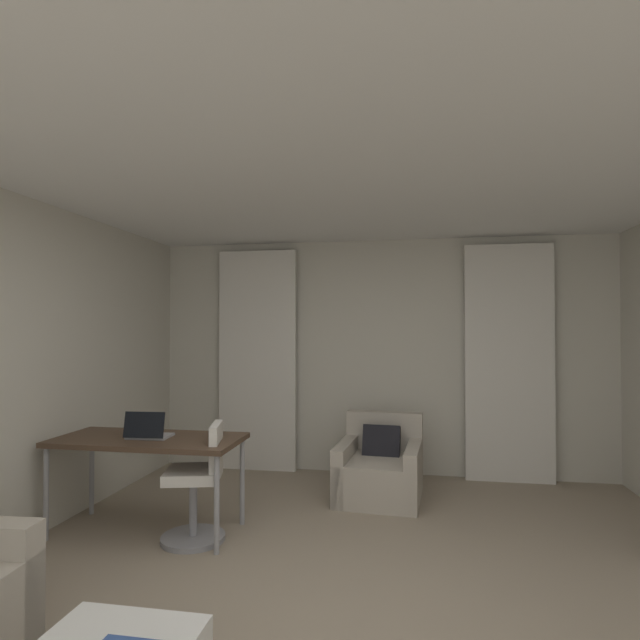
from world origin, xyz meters
TOP-DOWN VIEW (x-y plane):
  - ground_plane at (0.00, 0.00)m, footprint 12.00×12.00m
  - wall_window at (0.00, 3.03)m, footprint 5.12×0.06m
  - ceiling at (0.00, 0.00)m, footprint 5.12×6.12m
  - curtain_left_panel at (-1.38, 2.90)m, footprint 0.90×0.06m
  - curtain_right_panel at (1.38, 2.90)m, footprint 0.90×0.06m
  - armchair at (0.06, 2.18)m, footprint 0.83×0.92m
  - desk at (-1.70, 1.02)m, footprint 1.46×0.67m
  - desk_chair at (-1.24, 0.93)m, footprint 0.48×0.48m
  - laptop at (-1.69, 0.99)m, footprint 0.33×0.27m

SIDE VIEW (x-z plane):
  - ground_plane at x=0.00m, z-range 0.00..0.00m
  - armchair at x=0.06m, z-range -0.12..0.64m
  - desk_chair at x=-1.24m, z-range -0.05..0.83m
  - desk at x=-1.70m, z-range 0.31..1.06m
  - laptop at x=-1.69m, z-range 0.68..0.90m
  - curtain_left_panel at x=-1.38m, z-range 0.00..2.50m
  - curtain_right_panel at x=1.38m, z-range 0.00..2.50m
  - wall_window at x=0.00m, z-range 0.00..2.60m
  - ceiling at x=0.00m, z-range 2.60..2.66m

